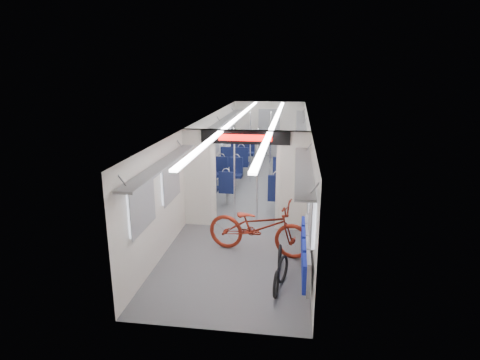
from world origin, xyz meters
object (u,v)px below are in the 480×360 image
at_px(seat_bay_near_right, 287,182).
at_px(stanchion_far_right, 270,147).
at_px(seat_bay_near_left, 224,178).
at_px(seat_bay_far_right, 290,158).
at_px(bike_hoop_b, 283,270).
at_px(seat_bay_far_left, 239,154).
at_px(stanchion_near_left, 234,176).
at_px(flip_bench, 305,251).
at_px(bicycle, 259,227).
at_px(bike_hoop_c, 280,259).
at_px(stanchion_far_left, 250,148).
at_px(stanchion_near_right, 257,176).
at_px(bike_hoop_a, 276,286).

distance_m(seat_bay_near_right, stanchion_far_right, 2.24).
height_order(seat_bay_near_left, seat_bay_far_right, seat_bay_near_left).
xyz_separation_m(bike_hoop_b, seat_bay_far_right, (-0.03, 7.87, 0.30)).
relative_size(seat_bay_far_left, stanchion_near_left, 0.98).
bearing_deg(seat_bay_far_left, flip_bench, -73.85).
relative_size(bicycle, seat_bay_near_left, 1.11).
distance_m(bike_hoop_c, stanchion_far_right, 6.19).
xyz_separation_m(seat_bay_far_left, stanchion_far_left, (0.61, -1.67, 0.58)).
bearing_deg(stanchion_near_left, seat_bay_far_right, 76.16).
bearing_deg(bicycle, seat_bay_near_left, 32.28).
height_order(flip_bench, stanchion_near_right, stanchion_near_right).
distance_m(seat_bay_near_left, stanchion_far_left, 1.75).
distance_m(seat_bay_far_right, stanchion_near_left, 5.24).
bearing_deg(bike_hoop_c, bike_hoop_a, -90.97).
distance_m(bike_hoop_c, stanchion_near_right, 2.62).
bearing_deg(bike_hoop_c, bicycle, 125.16).
height_order(flip_bench, bike_hoop_c, flip_bench).
bearing_deg(bike_hoop_b, seat_bay_near_right, 90.45).
bearing_deg(stanchion_far_left, stanchion_near_right, -80.88).
bearing_deg(seat_bay_far_right, stanchion_near_left, -103.84).
height_order(bike_hoop_b, stanchion_near_right, stanchion_near_right).
bearing_deg(stanchion_far_left, stanchion_near_left, -89.74).
bearing_deg(stanchion_near_right, seat_bay_near_right, 67.38).
distance_m(bike_hoop_a, stanchion_far_left, 7.00).
bearing_deg(bike_hoop_a, bike_hoop_b, 80.20).
bearing_deg(seat_bay_near_right, bike_hoop_b, -89.55).
bearing_deg(bike_hoop_c, flip_bench, -38.39).
bearing_deg(stanchion_near_right, bike_hoop_c, -74.35).
relative_size(flip_bench, stanchion_near_left, 0.94).
height_order(bicycle, stanchion_far_right, stanchion_far_right).
xyz_separation_m(seat_bay_far_left, stanchion_far_right, (1.24, -1.45, 0.58)).
distance_m(seat_bay_near_left, seat_bay_far_right, 3.57).
height_order(bike_hoop_a, stanchion_near_left, stanchion_near_left).
bearing_deg(bicycle, seat_bay_far_left, 23.21).
relative_size(seat_bay_far_left, stanchion_near_right, 0.98).
bearing_deg(bike_hoop_a, seat_bay_far_right, 89.65).
bearing_deg(seat_bay_near_left, flip_bench, -64.12).
relative_size(bike_hoop_a, seat_bay_far_left, 0.21).
bearing_deg(stanchion_near_right, seat_bay_near_left, 120.40).
xyz_separation_m(bicycle, stanchion_near_right, (-0.20, 1.70, 0.59)).
height_order(bike_hoop_b, seat_bay_far_right, seat_bay_far_right).
bearing_deg(bike_hoop_a, stanchion_far_left, 100.04).
distance_m(seat_bay_near_right, seat_bay_far_left, 3.99).
bearing_deg(seat_bay_near_right, flip_bench, -84.54).
bearing_deg(bike_hoop_a, seat_bay_near_right, 89.42).
xyz_separation_m(bicycle, seat_bay_far_left, (-1.38, 6.89, 0.01)).
bearing_deg(bike_hoop_a, flip_bench, 51.85).
bearing_deg(stanchion_far_right, bicycle, -88.61).
xyz_separation_m(flip_bench, seat_bay_near_left, (-2.29, 4.72, -0.06)).
height_order(bike_hoop_b, stanchion_near_left, stanchion_near_left).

